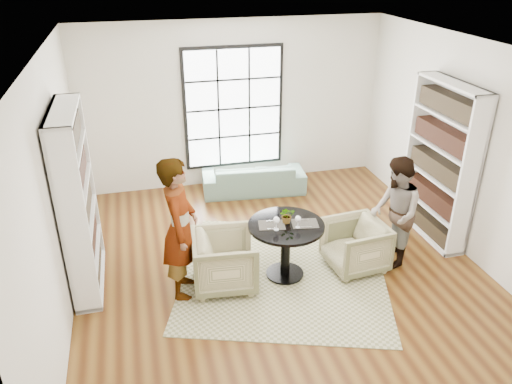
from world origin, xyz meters
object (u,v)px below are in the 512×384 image
object	(u,v)px
pedestal_table	(286,239)
person_left	(180,229)
person_right	(395,213)
armchair_left	(225,260)
flower_centerpiece	(287,215)
wine_glass_left	(276,221)
sofa	(254,178)
wine_glass_right	(298,219)
armchair_right	(355,245)

from	to	relation	value
pedestal_table	person_left	world-z (taller)	person_left
person_right	armchair_left	bearing A→B (deg)	-74.80
pedestal_table	flower_centerpiece	distance (m)	0.34
armchair_left	person_left	size ratio (longest dim) A/B	0.44
armchair_left	wine_glass_left	xyz separation A→B (m)	(0.66, -0.10, 0.56)
armchair_left	flower_centerpiece	size ratio (longest dim) A/B	3.74
person_left	flower_centerpiece	xyz separation A→B (m)	(1.40, 0.05, -0.03)
pedestal_table	flower_centerpiece	bearing A→B (deg)	63.94
pedestal_table	wine_glass_left	xyz separation A→B (m)	(-0.17, -0.10, 0.36)
pedestal_table	person_right	size ratio (longest dim) A/B	0.63
armchair_left	wine_glass_left	bearing A→B (deg)	-92.88
sofa	pedestal_table	bearing A→B (deg)	91.02
wine_glass_right	person_left	bearing A→B (deg)	175.61
flower_centerpiece	wine_glass_left	bearing A→B (deg)	-142.17
person_left	wine_glass_right	world-z (taller)	person_left
person_right	flower_centerpiece	distance (m)	1.53
person_left	wine_glass_left	distance (m)	1.22
person_left	sofa	bearing A→B (deg)	-18.40
wine_glass_left	wine_glass_right	bearing A→B (deg)	-3.71
sofa	person_left	world-z (taller)	person_left
wine_glass_left	armchair_right	bearing A→B (deg)	2.62
armchair_right	person_left	bearing A→B (deg)	-96.38
armchair_left	wine_glass_left	distance (m)	0.87
sofa	wine_glass_right	world-z (taller)	wine_glass_right
sofa	person_left	xyz separation A→B (m)	(-1.60, -2.68, 0.67)
sofa	person_right	bearing A→B (deg)	121.70
sofa	armchair_right	world-z (taller)	armchair_right
pedestal_table	armchair_left	size ratio (longest dim) A/B	1.21
person_left	flower_centerpiece	size ratio (longest dim) A/B	8.47
armchair_left	armchair_right	xyz separation A→B (m)	(1.83, -0.04, -0.03)
person_left	armchair_left	bearing A→B (deg)	-77.48
armchair_left	flower_centerpiece	distance (m)	1.01
pedestal_table	wine_glass_right	size ratio (longest dim) A/B	5.83
person_right	wine_glass_right	size ratio (longest dim) A/B	9.19
pedestal_table	flower_centerpiece	size ratio (longest dim) A/B	4.54
sofa	person_left	size ratio (longest dim) A/B	0.98
armchair_left	wine_glass_left	size ratio (longest dim) A/B	4.44
pedestal_table	armchair_left	xyz separation A→B (m)	(-0.83, -0.01, -0.20)
sofa	wine_glass_left	size ratio (longest dim) A/B	9.89
wine_glass_left	flower_centerpiece	xyz separation A→B (m)	(0.19, 0.15, -0.02)
pedestal_table	person_left	xyz separation A→B (m)	(-1.38, -0.01, 0.36)
armchair_left	flower_centerpiece	bearing A→B (deg)	-81.23
armchair_right	pedestal_table	bearing A→B (deg)	-98.16
armchair_right	sofa	bearing A→B (deg)	-169.49
armchair_right	person_right	xyz separation A→B (m)	(0.55, 0.00, 0.44)
armchair_left	wine_glass_right	bearing A→B (deg)	-91.52
armchair_right	flower_centerpiece	world-z (taller)	flower_centerpiece
person_left	pedestal_table	bearing A→B (deg)	-77.24
person_left	person_right	size ratio (longest dim) A/B	1.19
pedestal_table	sofa	world-z (taller)	pedestal_table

